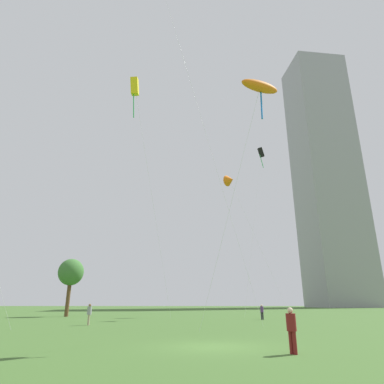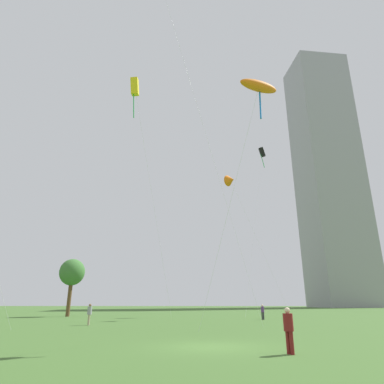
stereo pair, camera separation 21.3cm
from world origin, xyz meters
name	(u,v)px [view 1 (the left image)]	position (x,y,z in m)	size (l,w,h in m)	color
ground	(215,347)	(0.00, 0.00, 0.00)	(280.00, 280.00, 0.00)	#3D6028
person_standing_0	(89,313)	(-9.99, 13.33, 0.96)	(0.37, 0.37, 1.66)	tan
person_standing_1	(291,327)	(2.82, -2.04, 0.94)	(0.36, 0.36, 1.62)	maroon
person_standing_2	(262,311)	(5.69, 22.72, 0.89)	(0.34, 0.34, 1.54)	#2D2D33
kite_flying_0	(135,87)	(-7.46, 13.63, 23.00)	(3.67, 10.91, 24.08)	silver
kite_flying_1	(261,153)	(9.42, 36.73, 25.97)	(5.60, 9.14, 27.02)	silver
kite_flying_3	(260,87)	(3.27, 2.69, 14.87)	(5.61, 5.87, 15.52)	silver
kite_flying_4	(230,180)	(3.08, 26.06, 17.15)	(7.01, 2.86, 17.94)	silver
park_tree_1	(71,273)	(-18.36, 29.54, 5.52)	(3.30, 3.30, 7.35)	brown
distant_highrise_0	(326,173)	(46.22, 104.72, 48.57)	(19.82, 17.60, 97.14)	#939399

